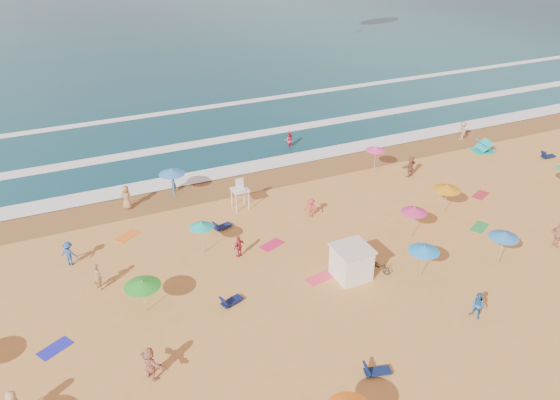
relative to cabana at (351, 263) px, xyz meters
name	(u,v)px	position (x,y,z in m)	size (l,w,h in m)	color
ground	(289,268)	(-3.13, 2.35, -1.00)	(220.00, 220.00, 0.00)	gold
ocean	(95,29)	(-3.13, 86.35, -1.00)	(220.00, 140.00, 0.18)	#0C4756
wet_sand	(223,187)	(-3.13, 14.85, -0.99)	(220.00, 220.00, 0.00)	olive
surf_foam	(192,148)	(-3.13, 23.67, -0.90)	(200.00, 18.70, 0.05)	white
cabana	(351,263)	(0.00, 0.00, 0.00)	(2.00, 2.00, 2.00)	white
cabana_roof	(352,248)	(0.00, 0.00, 1.06)	(2.20, 2.20, 0.12)	silver
bicycle	(379,266)	(1.90, -0.30, -0.60)	(0.53, 1.53, 0.80)	black
lifeguard_stand	(240,196)	(-3.06, 10.98, 0.05)	(1.20, 1.20, 2.10)	white
beach_umbrellas	(252,264)	(-6.15, 0.94, 1.15)	(53.82, 31.81, 0.70)	green
loungers	(393,275)	(2.33, -1.23, -0.83)	(49.89, 21.40, 0.34)	#0E1C46
towels	(334,289)	(-1.55, -0.69, -0.98)	(38.56, 24.00, 0.03)	#DE1B44
popup_tents	(559,177)	(22.23, 3.90, -0.40)	(3.64, 17.61, 1.20)	#FF38B1
beachgoers	(276,226)	(-2.29, 6.10, -0.15)	(45.48, 29.29, 2.13)	#976346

